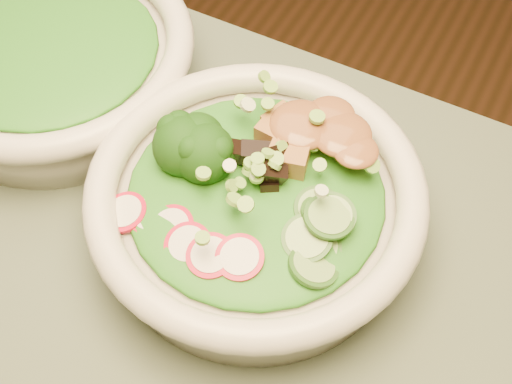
% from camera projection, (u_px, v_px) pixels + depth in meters
% --- Properties ---
extents(salad_bowl, '(0.25, 0.25, 0.07)m').
position_uv_depth(salad_bowl, '(256.00, 206.00, 0.53)').
color(salad_bowl, silver).
rests_on(salad_bowl, dining_table).
extents(side_bowl, '(0.25, 0.25, 0.07)m').
position_uv_depth(side_bowl, '(52.00, 61.00, 0.62)').
color(side_bowl, silver).
rests_on(side_bowl, dining_table).
extents(lettuce_bed, '(0.19, 0.19, 0.02)m').
position_uv_depth(lettuce_bed, '(256.00, 191.00, 0.52)').
color(lettuce_bed, '#1E5F14').
rests_on(lettuce_bed, salad_bowl).
extents(side_lettuce, '(0.17, 0.17, 0.02)m').
position_uv_depth(side_lettuce, '(47.00, 45.00, 0.61)').
color(side_lettuce, '#1E5F14').
rests_on(side_lettuce, side_bowl).
extents(broccoli_florets, '(0.09, 0.09, 0.04)m').
position_uv_depth(broccoli_florets, '(202.00, 133.00, 0.53)').
color(broccoli_florets, black).
rests_on(broccoli_florets, salad_bowl).
extents(radish_slices, '(0.11, 0.07, 0.02)m').
position_uv_depth(radish_slices, '(191.00, 240.00, 0.49)').
color(radish_slices, '#B90E2B').
rests_on(radish_slices, salad_bowl).
extents(cucumber_slices, '(0.09, 0.09, 0.03)m').
position_uv_depth(cucumber_slices, '(314.00, 238.00, 0.48)').
color(cucumber_slices, '#80A35B').
rests_on(cucumber_slices, salad_bowl).
extents(mushroom_heap, '(0.09, 0.09, 0.04)m').
position_uv_depth(mushroom_heap, '(268.00, 173.00, 0.51)').
color(mushroom_heap, black).
rests_on(mushroom_heap, salad_bowl).
extents(tofu_cubes, '(0.10, 0.08, 0.03)m').
position_uv_depth(tofu_cubes, '(317.00, 141.00, 0.53)').
color(tofu_cubes, '#9E5E34').
rests_on(tofu_cubes, salad_bowl).
extents(peanut_sauce, '(0.07, 0.05, 0.01)m').
position_uv_depth(peanut_sauce, '(318.00, 131.00, 0.52)').
color(peanut_sauce, brown).
rests_on(peanut_sauce, tofu_cubes).
extents(scallion_garnish, '(0.18, 0.18, 0.02)m').
position_uv_depth(scallion_garnish, '(256.00, 173.00, 0.50)').
color(scallion_garnish, '#73A93B').
rests_on(scallion_garnish, salad_bowl).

